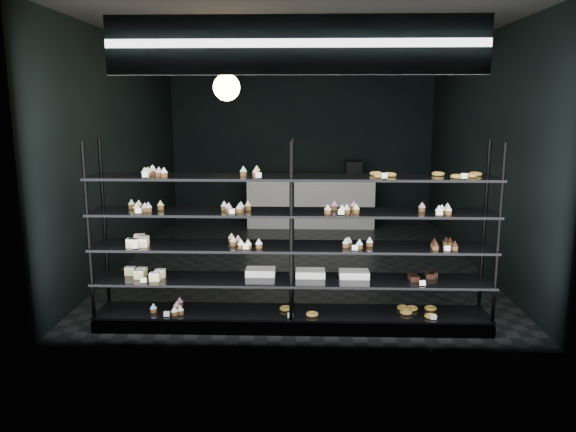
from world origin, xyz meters
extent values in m
cube|color=black|center=(0.00, 0.00, 0.01)|extent=(5.00, 6.00, 0.01)
cube|color=black|center=(0.00, 0.00, 3.20)|extent=(5.00, 6.00, 0.01)
cube|color=black|center=(0.00, 3.00, 1.60)|extent=(5.00, 0.01, 3.20)
cube|color=black|center=(0.00, -3.00, 1.60)|extent=(5.00, 0.01, 3.20)
cube|color=black|center=(-2.50, 0.00, 1.60)|extent=(0.01, 6.00, 3.20)
cube|color=black|center=(2.50, 0.00, 1.60)|extent=(0.01, 6.00, 3.20)
cube|color=black|center=(-0.05, -2.45, 0.06)|extent=(4.00, 0.50, 0.12)
cylinder|color=black|center=(-2.02, -2.67, 0.99)|extent=(0.04, 0.04, 1.85)
cylinder|color=black|center=(-2.02, -2.23, 0.99)|extent=(0.04, 0.04, 1.85)
cylinder|color=black|center=(-0.05, -2.67, 0.99)|extent=(0.04, 0.04, 1.85)
cylinder|color=black|center=(-0.05, -2.23, 0.99)|extent=(0.04, 0.04, 1.85)
cylinder|color=black|center=(1.92, -2.67, 0.99)|extent=(0.04, 0.04, 1.85)
cylinder|color=black|center=(1.92, -2.23, 0.99)|extent=(0.04, 0.04, 1.85)
cube|color=black|center=(-0.05, -2.45, 0.15)|extent=(4.00, 0.50, 0.03)
cube|color=black|center=(-0.05, -2.45, 0.50)|extent=(4.00, 0.50, 0.02)
cube|color=black|center=(-0.05, -2.45, 0.85)|extent=(4.00, 0.50, 0.02)
cube|color=black|center=(-0.05, -2.45, 1.20)|extent=(4.00, 0.50, 0.02)
cube|color=black|center=(-0.05, -2.45, 1.55)|extent=(4.00, 0.50, 0.02)
cube|color=white|center=(-1.44, -2.63, 1.59)|extent=(0.06, 0.04, 0.06)
cube|color=white|center=(-0.37, -2.63, 1.59)|extent=(0.06, 0.04, 0.06)
cube|color=white|center=(0.83, -2.63, 1.59)|extent=(0.05, 0.04, 0.06)
cube|color=white|center=(1.57, -2.63, 1.59)|extent=(0.06, 0.04, 0.06)
cube|color=white|center=(-1.55, -2.63, 1.24)|extent=(0.06, 0.04, 0.06)
cube|color=white|center=(-0.59, -2.63, 1.24)|extent=(0.05, 0.04, 0.06)
cube|color=white|center=(0.47, -2.63, 1.24)|extent=(0.06, 0.04, 0.06)
cube|color=white|center=(1.34, -2.63, 1.24)|extent=(0.06, 0.04, 0.06)
cube|color=white|center=(-1.55, -2.63, 0.89)|extent=(0.06, 0.04, 0.06)
cube|color=white|center=(-0.54, -2.63, 0.89)|extent=(0.05, 0.04, 0.06)
cube|color=white|center=(0.60, -2.63, 0.89)|extent=(0.05, 0.04, 0.06)
cube|color=white|center=(1.48, -2.63, 0.89)|extent=(0.06, 0.04, 0.06)
cube|color=white|center=(-1.55, -2.63, 0.54)|extent=(0.06, 0.04, 0.06)
cube|color=white|center=(1.26, -2.63, 0.54)|extent=(0.06, 0.04, 0.06)
cube|color=white|center=(-1.33, -2.63, 0.19)|extent=(0.06, 0.04, 0.06)
cube|color=white|center=(-0.04, -2.63, 0.19)|extent=(0.06, 0.04, 0.06)
cube|color=white|center=(1.30, -2.63, 0.19)|extent=(0.06, 0.04, 0.06)
cube|color=#0C113C|center=(0.00, -2.92, 2.75)|extent=(3.20, 0.04, 0.45)
cube|color=white|center=(0.00, -2.94, 2.75)|extent=(3.30, 0.02, 0.50)
cylinder|color=black|center=(-0.84, -1.23, 2.89)|extent=(0.01, 0.01, 0.57)
sphere|color=#EFAA53|center=(-0.84, -1.23, 2.45)|extent=(0.31, 0.31, 0.31)
cube|color=silver|center=(0.18, 2.50, 0.46)|extent=(2.34, 0.60, 0.92)
cube|color=black|center=(0.18, 2.50, 0.95)|extent=(2.44, 0.65, 0.06)
cube|color=black|center=(0.97, 2.50, 1.10)|extent=(0.30, 0.30, 0.25)
camera|label=1|loc=(0.09, -7.91, 2.24)|focal=35.00mm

